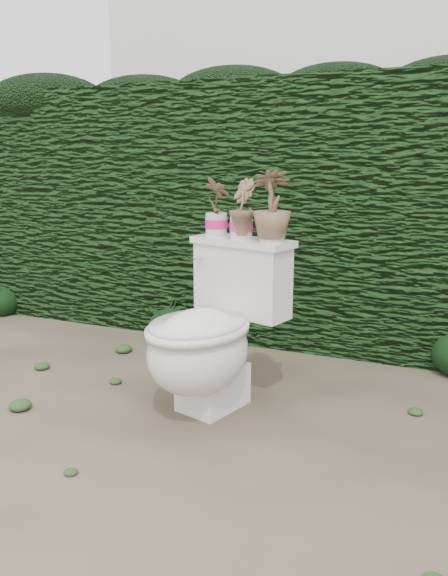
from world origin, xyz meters
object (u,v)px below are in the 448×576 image
at_px(toilet, 210,336).
at_px(potted_plant_center, 241,210).
at_px(potted_plant_right, 272,208).
at_px(potted_plant_left, 216,208).

height_order(toilet, potted_plant_center, potted_plant_center).
bearing_deg(toilet, potted_plant_right, 55.21).
distance_m(toilet, potted_plant_left, 0.62).
distance_m(potted_plant_left, potted_plant_center, 0.15).
bearing_deg(potted_plant_left, potted_plant_right, -170.02).
xyz_separation_m(toilet, potted_plant_right, (0.23, 0.19, 0.57)).
distance_m(toilet, potted_plant_center, 0.60).
height_order(potted_plant_left, potted_plant_center, potted_plant_left).
bearing_deg(potted_plant_left, toilet, 133.57).
bearing_deg(potted_plant_center, toilet, 137.58).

